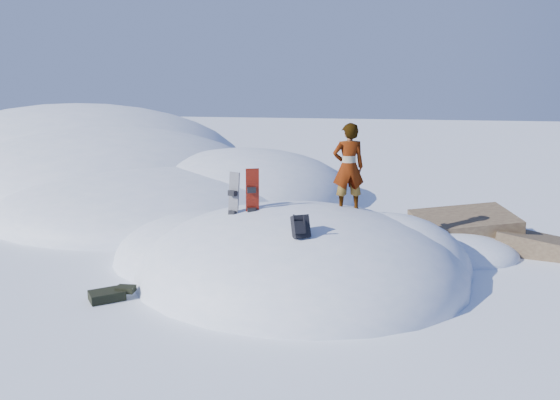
% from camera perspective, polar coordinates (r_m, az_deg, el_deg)
% --- Properties ---
extents(ground, '(120.00, 120.00, 0.00)m').
position_cam_1_polar(ground, '(11.62, 1.87, -7.92)').
color(ground, white).
rests_on(ground, ground).
extents(snow_mound, '(8.00, 6.00, 3.00)m').
position_cam_1_polar(snow_mound, '(11.88, 1.28, -7.49)').
color(snow_mound, silver).
rests_on(snow_mound, ground).
extents(snow_ridge, '(21.50, 18.50, 6.40)m').
position_cam_1_polar(snow_ridge, '(24.45, -17.81, 1.92)').
color(snow_ridge, silver).
rests_on(snow_ridge, ground).
extents(rock_outcrop, '(4.68, 4.41, 1.68)m').
position_cam_1_polar(rock_outcrop, '(14.36, 19.14, -4.68)').
color(rock_outcrop, brown).
rests_on(rock_outcrop, ground).
extents(snowboard_red, '(0.28, 0.24, 1.44)m').
position_cam_1_polar(snowboard_red, '(11.09, -2.92, -0.27)').
color(snowboard_red, red).
rests_on(snowboard_red, snow_mound).
extents(snowboard_dark, '(0.30, 0.26, 1.39)m').
position_cam_1_polar(snowboard_dark, '(11.15, -4.92, -0.57)').
color(snowboard_dark, black).
rests_on(snowboard_dark, snow_mound).
extents(backpack, '(0.42, 0.47, 0.49)m').
position_cam_1_polar(backpack, '(9.72, 2.14, -2.81)').
color(backpack, black).
rests_on(backpack, snow_mound).
extents(gear_pile, '(0.84, 0.74, 0.22)m').
position_cam_1_polar(gear_pile, '(10.81, -17.33, -9.38)').
color(gear_pile, black).
rests_on(gear_pile, ground).
extents(person, '(0.79, 0.65, 1.86)m').
position_cam_1_polar(person, '(11.57, 7.16, 3.43)').
color(person, slate).
rests_on(person, snow_mound).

